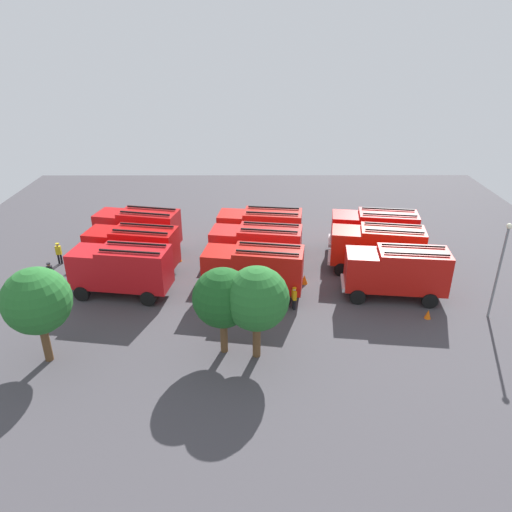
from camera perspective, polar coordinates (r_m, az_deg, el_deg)
The scene contains 21 objects.
ground_plane at distance 38.31m, azimuth -0.00°, elevation -1.90°, with size 56.54×56.54×0.00m, color #423F44.
fire_truck_0 at distance 41.92m, azimuth 13.81°, elevation 3.04°, with size 7.47×3.58×3.88m.
fire_truck_1 at distance 41.04m, azimuth 0.52°, elevation 3.31°, with size 7.45×3.48×3.88m.
fire_truck_2 at distance 42.28m, azimuth -13.77°, elevation 3.23°, with size 7.54×3.91×3.88m.
fire_truck_3 at distance 38.66m, azimuth 14.17°, elevation 1.08°, with size 7.50×3.70×3.88m.
fire_truck_4 at distance 37.59m, azimuth 0.06°, elevation 1.18°, with size 7.48×3.61×3.88m.
fire_truck_5 at distance 38.58m, azimuth -14.40°, elevation 1.00°, with size 7.51×3.74×3.88m.
fire_truck_6 at distance 35.19m, azimuth 16.31°, elevation -1.65°, with size 7.43×3.40×3.88m.
fire_truck_7 at distance 34.01m, azimuth -0.28°, elevation -1.52°, with size 7.49×3.64×3.88m.
fire_truck_8 at distance 35.42m, azimuth -15.65°, elevation -1.39°, with size 7.48×3.60×3.88m.
firefighter_0 at distance 39.19m, azimuth -23.21°, elevation -1.81°, with size 0.47×0.35×1.77m.
firefighter_1 at distance 37.61m, azimuth 16.01°, elevation -1.87°, with size 0.44×0.48×1.70m.
firefighter_2 at distance 33.02m, azimuth 4.54°, elevation -4.89°, with size 0.33×0.46×1.67m.
firefighter_3 at distance 42.39m, azimuth -22.33°, elevation 0.42°, with size 0.43×0.30×1.82m.
tree_0 at distance 26.92m, azimuth 0.08°, elevation -5.10°, with size 3.70×3.70×5.73m.
tree_1 at distance 27.49m, azimuth -3.97°, elevation -4.99°, with size 3.49×3.49×5.41m.
tree_2 at distance 29.15m, azimuth -24.53°, elevation -4.88°, with size 3.78×3.78×5.85m.
traffic_cone_0 at distance 36.61m, azimuth 5.75°, elevation -2.76°, with size 0.50×0.50×0.72m, color #F2600C.
traffic_cone_1 at distance 34.21m, azimuth 19.70°, elevation -6.50°, with size 0.43×0.43×0.62m, color #F2600C.
traffic_cone_2 at distance 40.44m, azimuth -9.10°, elevation -0.21°, with size 0.44×0.44×0.63m, color #F2600C.
lamppost at distance 34.41m, azimuth 26.95°, elevation -0.86°, with size 0.36×0.36×6.70m.
Camera 1 is at (0.11, 34.13, 17.41)m, focal length 33.77 mm.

